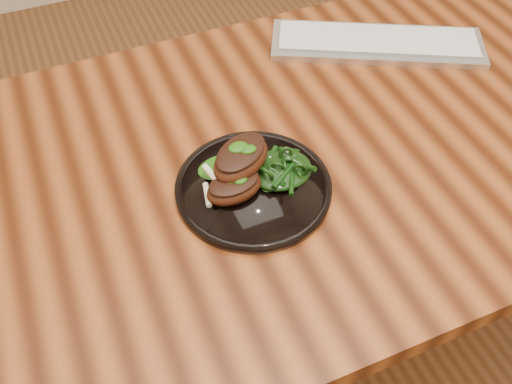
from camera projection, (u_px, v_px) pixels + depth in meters
desk at (303, 176)px, 1.07m from camera, size 1.60×0.80×0.75m
plate at (253, 187)px, 0.93m from camera, size 0.26×0.26×0.02m
lamb_chop_front at (234, 187)px, 0.89m from camera, size 0.10×0.07×0.04m
lamb_chop_back at (240, 158)px, 0.90m from camera, size 0.13×0.12×0.05m
herb_smear at (223, 167)px, 0.95m from camera, size 0.09×0.06×0.01m
greens_heap at (281, 167)px, 0.93m from camera, size 0.11×0.10×0.04m
keyboard at (377, 43)px, 1.19m from camera, size 0.45×0.32×0.02m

